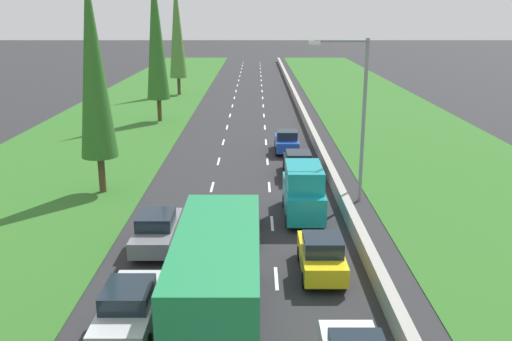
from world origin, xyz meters
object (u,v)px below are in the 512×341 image
blue_hatchback_right_lane (286,141)px  poplar_tree_second (92,65)px  poplar_tree_third (155,33)px  green_box_truck_centre_lane (219,283)px  street_light_mast (357,109)px  black_sedan_right_lane (297,164)px  silver_sedan_centre_lane (239,220)px  grey_sedan_left_lane (156,230)px  silver_sedan_left_lane (129,307)px  yellow_hatchback_right_lane_third (321,255)px  teal_van_right_lane (303,191)px  poplar_tree_fourth (176,28)px

blue_hatchback_right_lane → poplar_tree_second: poplar_tree_second is taller
poplar_tree_third → green_box_truck_centre_lane: bearing=-77.6°
street_light_mast → blue_hatchback_right_lane: bearing=105.9°
black_sedan_right_lane → green_box_truck_centre_lane: size_ratio=0.48×
silver_sedan_centre_lane → poplar_tree_third: size_ratio=0.31×
green_box_truck_centre_lane → grey_sedan_left_lane: (-3.37, 7.71, -1.37)m
silver_sedan_left_lane → blue_hatchback_right_lane: size_ratio=1.15×
grey_sedan_left_lane → street_light_mast: (10.02, 6.32, 4.42)m
silver_sedan_left_lane → poplar_tree_second: bearing=108.3°
poplar_tree_second → yellow_hatchback_right_lane_third: bearing=-42.2°
poplar_tree_third → teal_van_right_lane: bearing=-65.6°
teal_van_right_lane → silver_sedan_centre_lane: teal_van_right_lane is taller
green_box_truck_centre_lane → silver_sedan_left_lane: bearing=163.5°
black_sedan_right_lane → poplar_tree_third: (-12.13, 18.63, 7.55)m
yellow_hatchback_right_lane_third → grey_sedan_left_lane: size_ratio=0.87×
silver_sedan_left_lane → street_light_mast: bearing=53.4°
grey_sedan_left_lane → blue_hatchback_right_lane: blue_hatchback_right_lane is taller
blue_hatchback_right_lane → poplar_tree_second: 16.36m
silver_sedan_left_lane → yellow_hatchback_right_lane_third: yellow_hatchback_right_lane_third is taller
black_sedan_right_lane → street_light_mast: street_light_mast is taller
grey_sedan_left_lane → blue_hatchback_right_lane: size_ratio=1.15×
poplar_tree_second → street_light_mast: bearing=-6.0°
teal_van_right_lane → green_box_truck_centre_lane: 12.03m
silver_sedan_centre_lane → poplar_tree_third: poplar_tree_third is taller
poplar_tree_third → street_light_mast: bearing=-57.6°
silver_sedan_left_lane → poplar_tree_third: bearing=98.0°
grey_sedan_left_lane → poplar_tree_second: bearing=120.2°
green_box_truck_centre_lane → poplar_tree_second: (-7.96, 15.58, 5.28)m
black_sedan_right_lane → grey_sedan_left_lane: (-7.24, -11.18, 0.00)m
green_box_truck_centre_lane → silver_sedan_centre_lane: green_box_truck_centre_lane is taller
silver_sedan_centre_lane → street_light_mast: size_ratio=0.50×
silver_sedan_centre_lane → poplar_tree_fourth: 47.79m
blue_hatchback_right_lane → street_light_mast: size_ratio=0.43×
yellow_hatchback_right_lane_third → blue_hatchback_right_lane: (-0.34, 20.30, 0.00)m
silver_sedan_left_lane → green_box_truck_centre_lane: bearing=-16.5°
silver_sedan_left_lane → poplar_tree_fourth: size_ratio=0.31×
grey_sedan_left_lane → black_sedan_right_lane: bearing=57.1°
black_sedan_right_lane → poplar_tree_fourth: size_ratio=0.31×
black_sedan_right_lane → silver_sedan_centre_lane: (-3.52, -9.91, 0.00)m
green_box_truck_centre_lane → poplar_tree_fourth: (-8.74, 55.30, 6.13)m
yellow_hatchback_right_lane_third → blue_hatchback_right_lane: bearing=90.9°
teal_van_right_lane → street_light_mast: (3.07, 2.57, 3.83)m
grey_sedan_left_lane → poplar_tree_second: (-4.59, 7.87, 6.65)m
blue_hatchback_right_lane → street_light_mast: bearing=-74.1°
silver_sedan_left_lane → poplar_tree_fourth: bearing=95.9°
silver_sedan_centre_lane → poplar_tree_fourth: size_ratio=0.31×
blue_hatchback_right_lane → poplar_tree_second: size_ratio=0.30×
black_sedan_right_lane → green_box_truck_centre_lane: (-3.87, -18.89, 1.37)m
green_box_truck_centre_lane → blue_hatchback_right_lane: green_box_truck_centre_lane is taller
blue_hatchback_right_lane → street_light_mast: street_light_mast is taller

